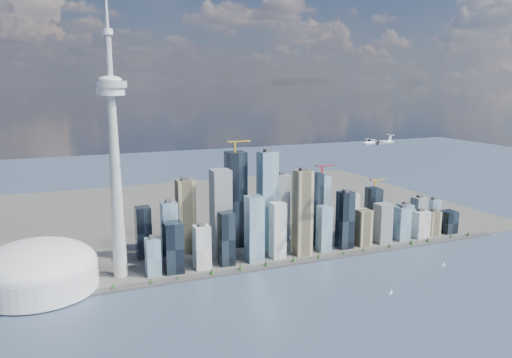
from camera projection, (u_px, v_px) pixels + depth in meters
name	position (u px, v px, depth m)	size (l,w,h in m)	color
ground	(349.00, 320.00, 763.78)	(4000.00, 4000.00, 0.00)	#384762
seawall	(280.00, 265.00, 990.42)	(1100.00, 22.00, 4.00)	#383838
land	(212.00, 212.00, 1399.13)	(1400.00, 900.00, 3.00)	#4C4C47
shoreline_trees	(280.00, 262.00, 989.12)	(960.53, 7.20, 8.80)	#3F2D1E
skyscraper_cluster	(288.00, 217.00, 1078.06)	(736.00, 142.00, 235.37)	black
needle_tower	(114.00, 152.00, 888.45)	(56.00, 56.00, 550.50)	#9A9995
dome_stadium	(38.00, 269.00, 864.54)	(200.00, 200.00, 86.00)	white
airplane	(378.00, 142.00, 960.21)	(74.76, 66.03, 18.25)	white
sailboat_west	(391.00, 292.00, 859.59)	(6.91, 1.86, 9.64)	white
sailboat_east	(444.00, 264.00, 989.75)	(7.32, 3.85, 10.24)	white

